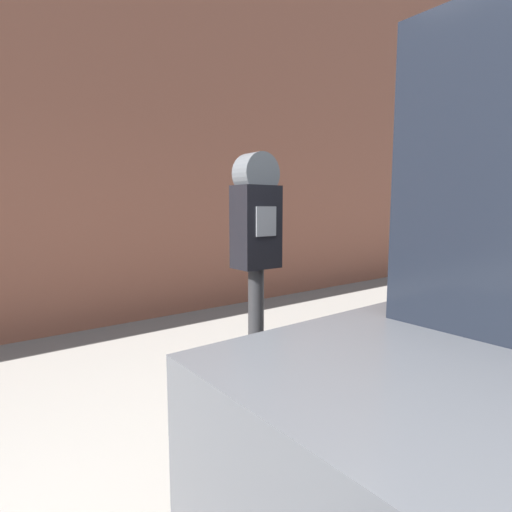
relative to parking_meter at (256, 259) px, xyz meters
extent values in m
cube|color=#BCB7AD|center=(-0.33, 0.92, -1.08)|extent=(24.00, 2.80, 0.14)
cube|color=#935642|center=(-0.33, 3.40, 2.27)|extent=(24.00, 0.30, 6.84)
cylinder|color=#2D2D30|center=(0.00, 0.00, -0.53)|extent=(0.07, 0.07, 0.98)
cube|color=black|center=(0.00, 0.00, 0.14)|extent=(0.19, 0.13, 0.36)
cube|color=gray|center=(0.00, -0.07, 0.17)|extent=(0.11, 0.01, 0.13)
cylinder|color=slate|center=(0.00, 0.00, 0.37)|extent=(0.18, 0.11, 0.18)
camera|label=1|loc=(-1.06, -1.40, 0.23)|focal=28.00mm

